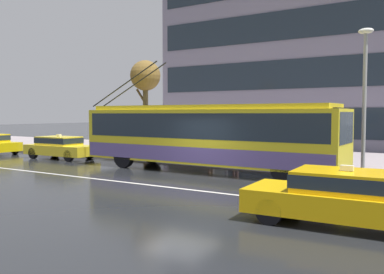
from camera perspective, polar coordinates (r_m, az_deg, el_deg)
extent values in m
plane|color=black|center=(15.46, -1.60, -6.27)|extent=(160.00, 160.00, 0.00)
cube|color=gray|center=(23.93, 10.99, -2.76)|extent=(80.00, 10.00, 0.14)
cube|color=beige|center=(14.37, 24.21, -7.28)|extent=(0.44, 4.40, 0.01)
cube|color=silver|center=(14.49, -4.22, -6.92)|extent=(72.00, 0.14, 0.01)
cube|color=yellow|center=(18.10, 1.84, 0.16)|extent=(12.08, 2.74, 2.33)
cube|color=yellow|center=(18.07, 1.84, 4.17)|extent=(11.36, 2.47, 0.20)
cube|color=#1E2833|center=(18.08, 1.84, 1.64)|extent=(11.60, 2.75, 1.07)
cube|color=#625192|center=(18.15, 1.83, -2.19)|extent=(11.96, 2.76, 0.65)
cube|color=#1E2833|center=(15.85, 20.66, 1.20)|extent=(0.17, 2.18, 1.17)
cube|color=black|center=(15.88, 20.18, 3.37)|extent=(0.20, 1.88, 0.28)
cylinder|color=black|center=(21.07, -8.32, 7.09)|extent=(4.25, 0.15, 2.12)
cylinder|color=black|center=(20.55, -9.61, 7.18)|extent=(4.25, 0.15, 2.12)
cylinder|color=black|center=(17.50, 15.29, -3.55)|extent=(1.05, 0.32, 1.04)
cylinder|color=black|center=(15.46, 12.86, -4.41)|extent=(1.05, 0.32, 1.04)
cylinder|color=black|center=(21.26, -5.58, -2.25)|extent=(1.05, 0.32, 1.04)
cylinder|color=black|center=(19.61, -9.53, -2.75)|extent=(1.05, 0.32, 1.04)
cylinder|color=black|center=(28.16, -23.55, -1.58)|extent=(0.63, 0.23, 0.62)
cube|color=yellow|center=(24.38, -17.85, -1.72)|extent=(4.42, 1.77, 0.55)
cube|color=yellow|center=(24.48, -18.15, -0.49)|extent=(2.39, 1.51, 0.48)
cube|color=#1E2833|center=(24.48, -18.15, -0.44)|extent=(2.44, 1.53, 0.31)
cube|color=silver|center=(24.46, -18.16, 0.23)|extent=(0.28, 0.16, 0.12)
cylinder|color=black|center=(23.86, -14.16, -2.24)|extent=(0.62, 0.21, 0.62)
cylinder|color=black|center=(22.81, -16.88, -2.53)|extent=(0.62, 0.21, 0.62)
cylinder|color=black|center=(25.99, -18.70, -1.87)|extent=(0.62, 0.21, 0.62)
cylinder|color=black|center=(25.04, -21.35, -2.11)|extent=(0.62, 0.21, 0.62)
cube|color=yellow|center=(10.10, 19.83, -8.68)|extent=(4.27, 1.94, 0.55)
cube|color=yellow|center=(9.98, 20.85, -5.83)|extent=(2.33, 1.62, 0.48)
cube|color=#1E2833|center=(9.98, 20.85, -5.70)|extent=(2.37, 1.64, 0.31)
cube|color=silver|center=(9.94, 20.88, -4.07)|extent=(0.29, 0.17, 0.12)
cylinder|color=black|center=(9.72, 10.78, -10.21)|extent=(0.63, 0.22, 0.62)
cylinder|color=black|center=(11.20, 13.42, -8.43)|extent=(0.63, 0.22, 0.62)
cylinder|color=gray|center=(20.66, 3.00, 0.15)|extent=(0.08, 0.08, 2.60)
cylinder|color=gray|center=(22.75, -5.55, 0.43)|extent=(0.08, 0.08, 2.60)
cylinder|color=gray|center=(22.05, 4.95, 0.34)|extent=(0.08, 0.08, 2.60)
cylinder|color=gray|center=(24.02, -3.30, 0.59)|extent=(0.08, 0.08, 2.60)
cube|color=#99ADB2|center=(22.97, 0.65, 0.60)|extent=(3.66, 0.04, 2.08)
cube|color=#B2B2B7|center=(22.28, -0.38, 3.83)|extent=(4.15, 1.87, 0.08)
cube|color=brown|center=(22.70, 0.14, -1.71)|extent=(2.70, 0.36, 0.08)
cylinder|color=#564C50|center=(18.61, 18.38, -3.03)|extent=(0.14, 0.14, 0.87)
cylinder|color=#564C50|center=(18.59, 18.87, -3.05)|extent=(0.14, 0.14, 0.87)
cylinder|color=maroon|center=(18.54, 18.67, -0.82)|extent=(0.40, 0.40, 0.57)
sphere|color=tan|center=(18.51, 18.69, 0.38)|extent=(0.21, 0.21, 0.21)
cone|color=red|center=(18.51, 18.33, 1.27)|extent=(1.11, 1.11, 0.25)
cylinder|color=#333333|center=(18.54, 18.31, -0.25)|extent=(0.02, 0.02, 0.73)
cylinder|color=brown|center=(20.69, 2.46, -2.20)|extent=(0.14, 0.14, 0.90)
cylinder|color=brown|center=(20.76, 2.85, -2.18)|extent=(0.14, 0.14, 0.90)
cylinder|color=navy|center=(20.67, 2.66, -0.15)|extent=(0.50, 0.50, 0.58)
sphere|color=tan|center=(20.65, 2.66, 0.97)|extent=(0.23, 0.23, 0.23)
cone|color=black|center=(20.69, 2.96, 1.80)|extent=(1.46, 1.46, 0.29)
cylinder|color=#333333|center=(20.71, 2.96, 0.35)|extent=(0.02, 0.02, 0.76)
cylinder|color=black|center=(22.64, 4.69, -1.78)|extent=(0.14, 0.14, 0.86)
cylinder|color=black|center=(22.60, 4.30, -1.79)|extent=(0.14, 0.14, 0.86)
cylinder|color=navy|center=(22.57, 4.50, 0.08)|extent=(0.51, 0.51, 0.61)
sphere|color=tan|center=(22.55, 4.51, 1.14)|extent=(0.23, 0.23, 0.23)
cone|color=red|center=(22.57, 4.81, 1.88)|extent=(1.07, 1.07, 0.26)
cylinder|color=#333333|center=(22.59, 4.80, 0.57)|extent=(0.02, 0.02, 0.77)
cylinder|color=brown|center=(19.75, 5.89, -2.50)|extent=(0.14, 0.14, 0.88)
cylinder|color=brown|center=(19.76, 6.35, -2.50)|extent=(0.14, 0.14, 0.88)
cylinder|color=#2A2F2E|center=(19.70, 6.13, -0.40)|extent=(0.49, 0.49, 0.57)
sphere|color=tan|center=(19.67, 6.14, 0.77)|extent=(0.23, 0.23, 0.23)
cone|color=#D0315E|center=(19.67, 6.49, 1.62)|extent=(1.12, 1.12, 0.25)
cylinder|color=#333333|center=(19.69, 6.48, 0.16)|extent=(0.02, 0.02, 0.75)
cylinder|color=gray|center=(18.04, 22.97, 4.27)|extent=(0.16, 0.16, 5.64)
ellipsoid|color=silver|center=(18.35, 23.18, 13.49)|extent=(0.60, 0.32, 0.24)
cylinder|color=brown|center=(23.92, -6.51, 2.29)|extent=(0.30, 0.30, 4.04)
cylinder|color=brown|center=(24.08, -5.50, 3.48)|extent=(0.62, 0.91, 0.57)
cylinder|color=brown|center=(24.19, -7.12, 5.65)|extent=(0.83, 0.25, 0.91)
cylinder|color=brown|center=(24.33, -7.04, 3.53)|extent=(0.97, 0.53, 0.61)
sphere|color=brown|center=(24.01, -6.55, 8.55)|extent=(1.76, 1.76, 1.76)
cube|color=gray|center=(36.71, 13.55, 12.81)|extent=(18.33, 11.78, 17.39)
cube|color=#1E2833|center=(30.63, 9.95, 2.02)|extent=(17.23, 0.06, 2.09)
cube|color=#1E2833|center=(30.75, 10.02, 8.51)|extent=(17.23, 0.06, 2.09)
cube|color=#1E2833|center=(31.26, 10.08, 14.87)|extent=(17.23, 0.06, 2.09)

